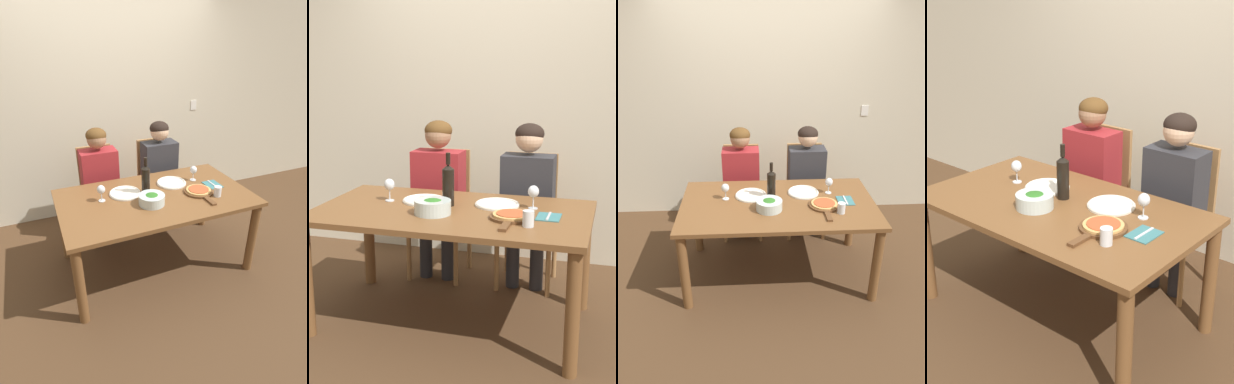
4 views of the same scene
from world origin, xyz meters
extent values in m
plane|color=#4C331E|center=(0.00, 0.00, 0.00)|extent=(40.00, 40.00, 0.00)
cube|color=beige|center=(0.00, 1.33, 1.35)|extent=(10.00, 0.05, 2.70)
cube|color=brown|center=(0.00, 0.00, 0.74)|extent=(1.72, 0.98, 0.04)
cylinder|color=brown|center=(0.80, -0.43, 0.36)|extent=(0.08, 0.08, 0.72)
cylinder|color=brown|center=(-0.80, 0.43, 0.36)|extent=(0.08, 0.08, 0.72)
cylinder|color=brown|center=(0.80, 0.43, 0.36)|extent=(0.08, 0.08, 0.72)
cube|color=#9E7042|center=(-0.34, 0.74, 0.45)|extent=(0.42, 0.42, 0.04)
cube|color=#9E7042|center=(-0.34, 0.94, 0.73)|extent=(0.38, 0.03, 0.52)
cylinder|color=#9E7042|center=(-0.53, 0.55, 0.21)|extent=(0.04, 0.04, 0.43)
cylinder|color=#9E7042|center=(-0.15, 0.55, 0.21)|extent=(0.04, 0.04, 0.43)
cylinder|color=#9E7042|center=(-0.53, 0.93, 0.21)|extent=(0.04, 0.04, 0.43)
cylinder|color=#9E7042|center=(-0.15, 0.93, 0.21)|extent=(0.04, 0.04, 0.43)
cube|color=#9E7042|center=(0.36, 0.74, 0.45)|extent=(0.42, 0.42, 0.04)
cube|color=#9E7042|center=(0.36, 0.94, 0.73)|extent=(0.38, 0.03, 0.52)
cylinder|color=#9E7042|center=(0.17, 0.55, 0.21)|extent=(0.04, 0.04, 0.43)
cylinder|color=#9E7042|center=(0.55, 0.55, 0.21)|extent=(0.04, 0.04, 0.43)
cylinder|color=#9E7042|center=(0.17, 0.93, 0.21)|extent=(0.04, 0.04, 0.43)
cylinder|color=#9E7042|center=(0.55, 0.93, 0.21)|extent=(0.04, 0.04, 0.43)
cylinder|color=#28282D|center=(-0.43, 0.66, 0.23)|extent=(0.10, 0.10, 0.47)
cylinder|color=#28282D|center=(-0.25, 0.66, 0.23)|extent=(0.10, 0.10, 0.47)
cube|color=maroon|center=(-0.34, 0.72, 0.74)|extent=(0.38, 0.22, 0.54)
cylinder|color=maroon|center=(-0.54, 0.48, 0.59)|extent=(0.07, 0.31, 0.14)
cylinder|color=maroon|center=(-0.14, 0.48, 0.59)|extent=(0.07, 0.31, 0.14)
sphere|color=#9E7051|center=(-0.34, 0.72, 1.13)|extent=(0.20, 0.20, 0.20)
ellipsoid|color=#563819|center=(-0.34, 0.73, 1.16)|extent=(0.21, 0.21, 0.15)
cylinder|color=#28282D|center=(0.27, 0.66, 0.23)|extent=(0.10, 0.10, 0.47)
cylinder|color=#28282D|center=(0.45, 0.66, 0.23)|extent=(0.10, 0.10, 0.47)
cube|color=#2D2D33|center=(0.36, 0.72, 0.74)|extent=(0.38, 0.22, 0.54)
cylinder|color=#2D2D33|center=(0.16, 0.48, 0.59)|extent=(0.07, 0.31, 0.14)
cylinder|color=#2D2D33|center=(0.56, 0.48, 0.59)|extent=(0.07, 0.31, 0.14)
sphere|color=#DBAD89|center=(0.36, 0.72, 1.13)|extent=(0.20, 0.20, 0.20)
ellipsoid|color=black|center=(0.36, 0.73, 1.16)|extent=(0.21, 0.21, 0.15)
cylinder|color=black|center=(-0.06, 0.09, 0.88)|extent=(0.08, 0.08, 0.24)
cone|color=black|center=(-0.06, 0.09, 1.01)|extent=(0.08, 0.08, 0.03)
cylinder|color=black|center=(-0.06, 0.09, 1.07)|extent=(0.03, 0.03, 0.07)
cylinder|color=silver|center=(-0.09, -0.12, 0.80)|extent=(0.23, 0.23, 0.09)
ellipsoid|color=#2D6B23|center=(-0.09, -0.12, 0.81)|extent=(0.18, 0.18, 0.10)
cylinder|color=silver|center=(-0.24, 0.15, 0.76)|extent=(0.29, 0.29, 0.01)
torus|color=silver|center=(-0.24, 0.15, 0.77)|extent=(0.28, 0.28, 0.02)
cylinder|color=silver|center=(0.25, 0.18, 0.76)|extent=(0.29, 0.29, 0.01)
torus|color=silver|center=(0.25, 0.18, 0.77)|extent=(0.28, 0.28, 0.02)
cylinder|color=brown|center=(0.40, -0.08, 0.77)|extent=(0.27, 0.27, 0.02)
cube|color=brown|center=(0.40, -0.29, 0.77)|extent=(0.04, 0.14, 0.02)
cylinder|color=tan|center=(0.40, -0.08, 0.78)|extent=(0.23, 0.23, 0.01)
cylinder|color=#AD4C28|center=(0.40, -0.08, 0.79)|extent=(0.19, 0.19, 0.01)
cylinder|color=silver|center=(-0.47, 0.10, 0.76)|extent=(0.06, 0.06, 0.01)
cylinder|color=silver|center=(-0.47, 0.10, 0.80)|extent=(0.01, 0.01, 0.07)
ellipsoid|color=silver|center=(-0.47, 0.10, 0.87)|extent=(0.07, 0.07, 0.08)
ellipsoid|color=maroon|center=(-0.47, 0.10, 0.86)|extent=(0.06, 0.06, 0.03)
cylinder|color=silver|center=(0.48, 0.17, 0.76)|extent=(0.06, 0.06, 0.01)
cylinder|color=silver|center=(0.48, 0.17, 0.80)|extent=(0.01, 0.01, 0.07)
ellipsoid|color=silver|center=(0.48, 0.17, 0.87)|extent=(0.07, 0.07, 0.08)
ellipsoid|color=maroon|center=(0.48, 0.17, 0.86)|extent=(0.06, 0.06, 0.03)
cylinder|color=silver|center=(0.52, -0.21, 0.80)|extent=(0.07, 0.07, 0.09)
cube|color=#387075|center=(0.60, 0.00, 0.76)|extent=(0.14, 0.18, 0.01)
cube|color=silver|center=(0.60, 0.00, 0.77)|extent=(0.01, 0.17, 0.01)
camera|label=1|loc=(-0.94, -2.19, 2.02)|focal=28.00mm
camera|label=2|loc=(0.97, -3.08, 1.65)|focal=50.00mm
camera|label=3|loc=(-0.23, -2.94, 2.30)|focal=35.00mm
camera|label=4|loc=(1.98, -2.14, 2.04)|focal=50.00mm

